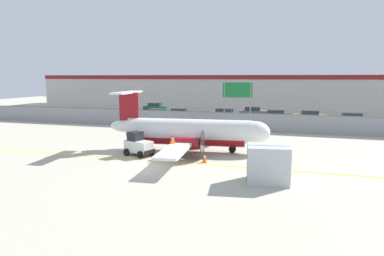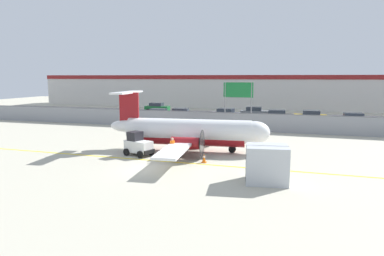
{
  "view_description": "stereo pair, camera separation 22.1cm",
  "coord_description": "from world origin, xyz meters",
  "px_view_note": "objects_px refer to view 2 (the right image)",
  "views": [
    {
      "loc": [
        8.44,
        -20.89,
        6.16
      ],
      "look_at": [
        0.08,
        6.98,
        1.8
      ],
      "focal_mm": 32.0,
      "sensor_mm": 36.0,
      "label": 1
    },
    {
      "loc": [
        8.65,
        -20.83,
        6.16
      ],
      "look_at": [
        0.08,
        6.98,
        1.8
      ],
      "focal_mm": 32.0,
      "sensor_mm": 36.0,
      "label": 2
    }
  ],
  "objects_px": {
    "traffic_cone_near_right": "(204,158)",
    "parked_car_1": "(159,114)",
    "commuter_airplane": "(191,132)",
    "baggage_tug": "(138,145)",
    "parked_car_5": "(277,116)",
    "parked_car_4": "(255,112)",
    "parked_car_0": "(157,107)",
    "ground_crew_worker": "(172,147)",
    "parked_car_3": "(225,114)",
    "parked_car_2": "(181,114)",
    "parked_car_6": "(310,116)",
    "highway_sign": "(238,94)",
    "parked_car_7": "(354,119)",
    "traffic_cone_near_left": "(262,154)",
    "cargo_container": "(267,164)"
  },
  "relations": [
    {
      "from": "parked_car_3",
      "to": "parked_car_5",
      "type": "bearing_deg",
      "value": -172.61
    },
    {
      "from": "traffic_cone_near_left",
      "to": "parked_car_7",
      "type": "xyz_separation_m",
      "value": [
        9.3,
        20.79,
        0.58
      ]
    },
    {
      "from": "ground_crew_worker",
      "to": "parked_car_2",
      "type": "relative_size",
      "value": 0.39
    },
    {
      "from": "highway_sign",
      "to": "parked_car_4",
      "type": "bearing_deg",
      "value": 85.69
    },
    {
      "from": "parked_car_0",
      "to": "highway_sign",
      "type": "distance_m",
      "value": 21.69
    },
    {
      "from": "baggage_tug",
      "to": "parked_car_6",
      "type": "distance_m",
      "value": 27.86
    },
    {
      "from": "baggage_tug",
      "to": "parked_car_2",
      "type": "bearing_deg",
      "value": 118.86
    },
    {
      "from": "parked_car_6",
      "to": "parked_car_5",
      "type": "bearing_deg",
      "value": 7.72
    },
    {
      "from": "commuter_airplane",
      "to": "baggage_tug",
      "type": "xyz_separation_m",
      "value": [
        -3.55,
        -2.77,
        -0.75
      ]
    },
    {
      "from": "traffic_cone_near_right",
      "to": "parked_car_4",
      "type": "xyz_separation_m",
      "value": [
        0.23,
        28.4,
        0.58
      ]
    },
    {
      "from": "commuter_airplane",
      "to": "cargo_container",
      "type": "distance_m",
      "value": 9.71
    },
    {
      "from": "ground_crew_worker",
      "to": "traffic_cone_near_right",
      "type": "relative_size",
      "value": 2.66
    },
    {
      "from": "commuter_airplane",
      "to": "baggage_tug",
      "type": "relative_size",
      "value": 6.28
    },
    {
      "from": "parked_car_3",
      "to": "traffic_cone_near_right",
      "type": "bearing_deg",
      "value": 106.04
    },
    {
      "from": "parked_car_1",
      "to": "parked_car_4",
      "type": "height_order",
      "value": "same"
    },
    {
      "from": "baggage_tug",
      "to": "highway_sign",
      "type": "relative_size",
      "value": 0.47
    },
    {
      "from": "parked_car_3",
      "to": "parked_car_5",
      "type": "relative_size",
      "value": 1.01
    },
    {
      "from": "parked_car_5",
      "to": "parked_car_0",
      "type": "bearing_deg",
      "value": 154.71
    },
    {
      "from": "baggage_tug",
      "to": "parked_car_3",
      "type": "distance_m",
      "value": 23.93
    },
    {
      "from": "parked_car_3",
      "to": "traffic_cone_near_left",
      "type": "bearing_deg",
      "value": 116.54
    },
    {
      "from": "commuter_airplane",
      "to": "parked_car_6",
      "type": "relative_size",
      "value": 3.79
    },
    {
      "from": "parked_car_0",
      "to": "parked_car_7",
      "type": "bearing_deg",
      "value": -16.54
    },
    {
      "from": "highway_sign",
      "to": "baggage_tug",
      "type": "bearing_deg",
      "value": -106.33
    },
    {
      "from": "parked_car_4",
      "to": "traffic_cone_near_right",
      "type": "bearing_deg",
      "value": -91.6
    },
    {
      "from": "cargo_container",
      "to": "parked_car_7",
      "type": "relative_size",
      "value": 0.62
    },
    {
      "from": "traffic_cone_near_right",
      "to": "parked_car_7",
      "type": "bearing_deg",
      "value": 60.45
    },
    {
      "from": "parked_car_5",
      "to": "parked_car_4",
      "type": "bearing_deg",
      "value": 125.65
    },
    {
      "from": "traffic_cone_near_right",
      "to": "parked_car_1",
      "type": "height_order",
      "value": "parked_car_1"
    },
    {
      "from": "parked_car_2",
      "to": "parked_car_7",
      "type": "height_order",
      "value": "same"
    },
    {
      "from": "parked_car_6",
      "to": "parked_car_7",
      "type": "xyz_separation_m",
      "value": [
        5.15,
        -1.65,
        0.0
      ]
    },
    {
      "from": "traffic_cone_near_left",
      "to": "traffic_cone_near_right",
      "type": "distance_m",
      "value": 4.66
    },
    {
      "from": "parked_car_3",
      "to": "parked_car_4",
      "type": "height_order",
      "value": "same"
    },
    {
      "from": "parked_car_0",
      "to": "parked_car_4",
      "type": "bearing_deg",
      "value": -11.73
    },
    {
      "from": "parked_car_1",
      "to": "parked_car_5",
      "type": "bearing_deg",
      "value": 8.59
    },
    {
      "from": "baggage_tug",
      "to": "ground_crew_worker",
      "type": "relative_size",
      "value": 1.51
    },
    {
      "from": "baggage_tug",
      "to": "parked_car_4",
      "type": "height_order",
      "value": "baggage_tug"
    },
    {
      "from": "parked_car_0",
      "to": "parked_car_4",
      "type": "relative_size",
      "value": 1.0
    },
    {
      "from": "cargo_container",
      "to": "parked_car_5",
      "type": "height_order",
      "value": "cargo_container"
    },
    {
      "from": "traffic_cone_near_left",
      "to": "highway_sign",
      "type": "height_order",
      "value": "highway_sign"
    },
    {
      "from": "commuter_airplane",
      "to": "parked_car_4",
      "type": "relative_size",
      "value": 3.8
    },
    {
      "from": "ground_crew_worker",
      "to": "parked_car_1",
      "type": "distance_m",
      "value": 23.28
    },
    {
      "from": "traffic_cone_near_right",
      "to": "parked_car_1",
      "type": "relative_size",
      "value": 0.15
    },
    {
      "from": "parked_car_2",
      "to": "commuter_airplane",
      "type": "bearing_deg",
      "value": -75.84
    },
    {
      "from": "parked_car_3",
      "to": "parked_car_4",
      "type": "relative_size",
      "value": 1.04
    },
    {
      "from": "ground_crew_worker",
      "to": "parked_car_2",
      "type": "height_order",
      "value": "same"
    },
    {
      "from": "ground_crew_worker",
      "to": "commuter_airplane",
      "type": "bearing_deg",
      "value": 98.18
    },
    {
      "from": "baggage_tug",
      "to": "parked_car_6",
      "type": "bearing_deg",
      "value": 79.3
    },
    {
      "from": "ground_crew_worker",
      "to": "parked_car_4",
      "type": "height_order",
      "value": "same"
    },
    {
      "from": "commuter_airplane",
      "to": "parked_car_1",
      "type": "relative_size",
      "value": 3.75
    },
    {
      "from": "baggage_tug",
      "to": "parked_car_5",
      "type": "height_order",
      "value": "baggage_tug"
    }
  ]
}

